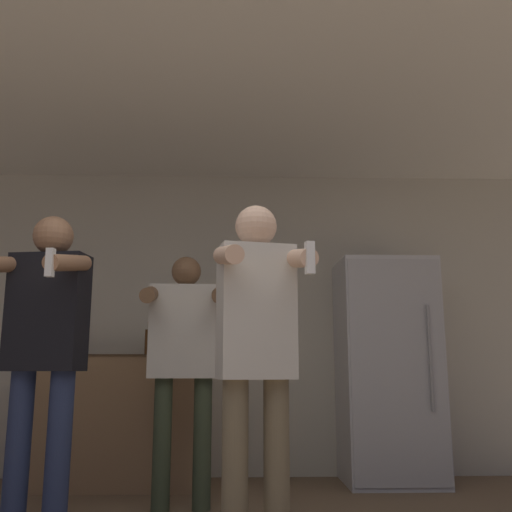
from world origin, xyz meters
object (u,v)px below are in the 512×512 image
Objects in this scene: bottle_brown_liquor at (175,339)px; bottle_red_label at (161,344)px; person_man_side at (45,340)px; refrigerator at (387,369)px; person_woman_foreground at (257,345)px; bottle_green_wine at (71,340)px; person_spectator_back at (184,349)px; bottle_clear_vodka at (149,342)px.

bottle_red_label is at bearing 180.00° from bottle_brown_liquor.
bottle_red_label is at bearing 74.19° from person_man_side.
refrigerator is 2.63m from person_man_side.
bottle_green_wine is at bearing 125.21° from person_woman_foreground.
person_woman_foreground reaches higher than bottle_green_wine.
refrigerator reaches higher than person_man_side.
person_spectator_back is at bearing 41.84° from person_man_side.
person_man_side is at bearing -102.33° from bottle_clear_vodka.
person_woman_foreground is at bearing -68.20° from bottle_clear_vodka.
refrigerator reaches higher than person_spectator_back.
bottle_clear_vodka is 2.17m from person_woman_foreground.
bottle_clear_vodka reaches higher than bottle_red_label.
bottle_green_wine reaches higher than bottle_red_label.
person_man_side reaches higher than person_spectator_back.
bottle_clear_vodka is 0.17× the size of person_woman_foreground.
person_spectator_back reaches higher than bottle_brown_liquor.
refrigerator is 1.70m from bottle_brown_liquor.
person_spectator_back reaches higher than bottle_clear_vodka.
person_woman_foreground is (1.42, -2.01, -0.12)m from bottle_green_wine.
bottle_brown_liquor is 1.31× the size of bottle_red_label.
person_woman_foreground is at bearing -119.49° from refrigerator.
bottle_clear_vodka is 0.16× the size of person_man_side.
person_man_side is (0.29, -1.49, -0.07)m from bottle_green_wine.
bottle_brown_liquor is 0.12m from bottle_red_label.
refrigerator is 1.07× the size of person_spectator_back.
person_spectator_back is at bearing -72.42° from bottle_red_label.
refrigerator reaches higher than bottle_red_label.
person_spectator_back is at bearing -66.83° from bottle_clear_vodka.
bottle_green_wine is at bearing 180.00° from bottle_brown_liquor.
person_man_side reaches higher than bottle_red_label.
bottle_clear_vodka is at bearing 113.17° from person_spectator_back.
bottle_brown_liquor is 0.18× the size of person_man_side.
bottle_clear_vodka is (-1.90, 0.08, 0.22)m from refrigerator.
refrigerator is 5.59× the size of bottle_green_wine.
refrigerator reaches higher than person_woman_foreground.
person_spectator_back is at bearing 110.75° from person_woman_foreground.
person_woman_foreground is at bearing -69.25° from person_spectator_back.
bottle_brown_liquor reaches higher than bottle_green_wine.
person_woman_foreground reaches higher than bottle_brown_liquor.
person_woman_foreground is 1.25m from person_man_side.
refrigerator is at bearing -2.76° from bottle_brown_liquor.
bottle_green_wine reaches higher than bottle_clear_vodka.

